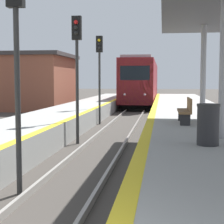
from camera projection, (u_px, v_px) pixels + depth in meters
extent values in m
cube|color=black|center=(142.00, 101.00, 38.66)|extent=(2.40, 18.24, 0.55)
cube|color=maroon|center=(142.00, 81.00, 38.47)|extent=(2.83, 20.26, 3.65)
cube|color=yellow|center=(135.00, 81.00, 28.55)|extent=(2.77, 0.16, 3.57)
cube|color=black|center=(135.00, 73.00, 28.44)|extent=(2.26, 0.06, 1.09)
cube|color=gray|center=(142.00, 62.00, 38.31)|extent=(2.40, 19.25, 0.24)
sphere|color=white|center=(125.00, 94.00, 28.68)|extent=(0.18, 0.18, 0.18)
sphere|color=white|center=(145.00, 95.00, 28.47)|extent=(0.18, 0.18, 0.18)
cylinder|color=#2D2D2D|center=(18.00, 103.00, 8.01)|extent=(0.12, 0.12, 4.01)
cylinder|color=#2D2D2D|center=(77.00, 92.00, 14.43)|extent=(0.12, 0.12, 4.01)
cube|color=black|center=(77.00, 28.00, 14.22)|extent=(0.36, 0.20, 0.90)
sphere|color=red|center=(76.00, 22.00, 14.07)|extent=(0.16, 0.16, 0.16)
sphere|color=black|center=(76.00, 28.00, 14.09)|extent=(0.16, 0.16, 0.16)
sphere|color=black|center=(76.00, 33.00, 14.11)|extent=(0.16, 0.16, 0.16)
cylinder|color=#2D2D2D|center=(100.00, 89.00, 20.86)|extent=(0.12, 0.12, 4.01)
cube|color=black|center=(99.00, 44.00, 20.65)|extent=(0.36, 0.20, 0.90)
sphere|color=yellow|center=(99.00, 40.00, 20.50)|extent=(0.16, 0.16, 0.16)
sphere|color=black|center=(99.00, 44.00, 20.52)|extent=(0.16, 0.16, 0.16)
sphere|color=black|center=(99.00, 48.00, 20.53)|extent=(0.16, 0.16, 0.16)
cylinder|color=#99999E|center=(223.00, 69.00, 10.02)|extent=(0.22, 0.22, 3.76)
cylinder|color=#99999E|center=(203.00, 72.00, 15.03)|extent=(0.22, 0.22, 3.76)
cylinder|color=#262628|center=(208.00, 126.00, 9.05)|extent=(0.53, 0.53, 0.95)
cylinder|color=#262626|center=(208.00, 105.00, 9.01)|extent=(0.56, 0.56, 0.06)
cube|color=brown|center=(184.00, 111.00, 13.69)|extent=(0.44, 1.89, 0.08)
cube|color=brown|center=(189.00, 104.00, 13.64)|extent=(0.06, 1.89, 0.44)
cube|color=#262628|center=(185.00, 120.00, 12.97)|extent=(0.35, 0.08, 0.40)
cube|color=#262628|center=(183.00, 116.00, 14.46)|extent=(0.35, 0.08, 0.40)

